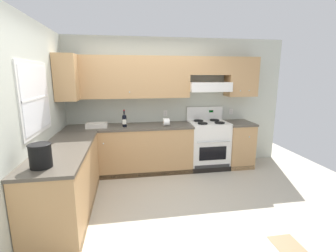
{
  "coord_description": "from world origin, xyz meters",
  "views": [
    {
      "loc": [
        -0.41,
        -3.21,
        1.85
      ],
      "look_at": [
        0.26,
        0.7,
        1.0
      ],
      "focal_mm": 25.79,
      "sensor_mm": 36.0,
      "label": 1
    }
  ],
  "objects": [
    {
      "name": "bucket",
      "position": [
        -1.3,
        -0.68,
        1.04
      ],
      "size": [
        0.23,
        0.23,
        0.25
      ],
      "color": "black",
      "rests_on": "counter_left_run"
    },
    {
      "name": "counter_left_run",
      "position": [
        -1.24,
        -0.0,
        0.45
      ],
      "size": [
        0.63,
        1.91,
        0.91
      ],
      "color": "tan",
      "rests_on": "ground_plane"
    },
    {
      "name": "wall_left",
      "position": [
        -1.59,
        0.23,
        1.34
      ],
      "size": [
        0.47,
        4.0,
        2.55
      ],
      "color": "beige",
      "rests_on": "ground_plane"
    },
    {
      "name": "ground_plane",
      "position": [
        0.0,
        0.0,
        0.0
      ],
      "size": [
        7.04,
        7.04,
        0.0
      ],
      "primitive_type": "plane",
      "color": "#B2AA99"
    },
    {
      "name": "wall_back",
      "position": [
        0.39,
        1.53,
        1.48
      ],
      "size": [
        4.68,
        0.57,
        2.55
      ],
      "color": "beige",
      "rests_on": "ground_plane"
    },
    {
      "name": "wine_bottle",
      "position": [
        -0.47,
        1.19,
        1.04
      ],
      "size": [
        0.08,
        0.08,
        0.32
      ],
      "color": "black",
      "rests_on": "counter_back_run"
    },
    {
      "name": "floor_accent_tile",
      "position": [
        1.29,
        -1.11,
        0.0
      ],
      "size": [
        0.3,
        0.3,
        0.01
      ],
      "primitive_type": "cube",
      "color": "olive",
      "rests_on": "ground_plane"
    },
    {
      "name": "counter_back_run",
      "position": [
        0.02,
        1.24,
        0.45
      ],
      "size": [
        3.6,
        0.65,
        0.91
      ],
      "color": "tan",
      "rests_on": "ground_plane"
    },
    {
      "name": "paper_towel_roll",
      "position": [
        0.3,
        1.15,
        0.98
      ],
      "size": [
        0.11,
        0.14,
        0.14
      ],
      "color": "white",
      "rests_on": "counter_back_run"
    },
    {
      "name": "stove",
      "position": [
        1.17,
        1.25,
        0.48
      ],
      "size": [
        0.76,
        0.62,
        1.2
      ],
      "color": "white",
      "rests_on": "ground_plane"
    },
    {
      "name": "bowl",
      "position": [
        -0.96,
        1.21,
        0.94
      ],
      "size": [
        0.37,
        0.22,
        0.08
      ],
      "color": "beige",
      "rests_on": "counter_back_run"
    }
  ]
}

